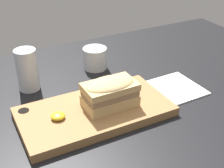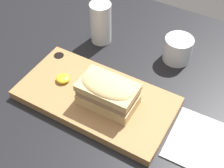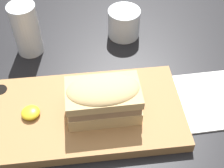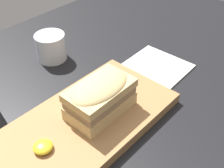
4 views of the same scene
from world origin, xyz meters
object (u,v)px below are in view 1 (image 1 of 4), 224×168
serving_board (95,112)px  sandwich (110,92)px  wine_glass (95,59)px  napkin (175,88)px  water_glass (28,72)px

serving_board → sandwich: bearing=-10.0°
sandwich → wine_glass: (7.56, 25.67, -3.31)cm
serving_board → napkin: size_ratio=2.50×
serving_board → wine_glass: 27.61cm
serving_board → napkin: 27.26cm
wine_glass → napkin: bearing=-56.6°
water_glass → wine_glass: size_ratio=1.58×
sandwich → napkin: size_ratio=0.88×
sandwich → water_glass: bearing=124.8°
serving_board → water_glass: (-11.46, 21.61, 4.25)cm
serving_board → sandwich: 6.72cm
sandwich → water_glass: (-15.55, 22.33, -1.04)cm
wine_glass → water_glass: bearing=-171.8°
water_glass → napkin: size_ratio=0.80×
serving_board → napkin: (27.21, 1.38, -0.98)cm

